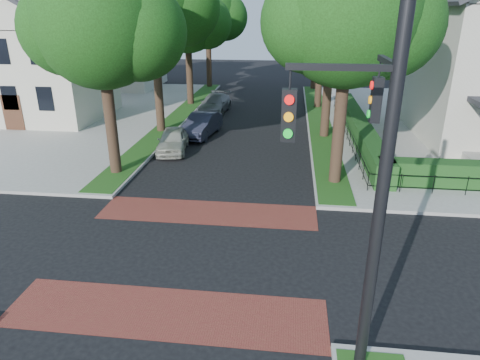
% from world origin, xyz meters
% --- Properties ---
extents(ground, '(120.00, 120.00, 0.00)m').
position_xyz_m(ground, '(0.00, 0.00, 0.00)').
color(ground, black).
rests_on(ground, ground).
extents(sidewalk_nw, '(30.00, 30.00, 0.15)m').
position_xyz_m(sidewalk_nw, '(-19.50, 19.00, 0.07)').
color(sidewalk_nw, gray).
rests_on(sidewalk_nw, ground).
extents(crosswalk_far, '(9.00, 2.20, 0.01)m').
position_xyz_m(crosswalk_far, '(0.00, 3.20, 0.01)').
color(crosswalk_far, maroon).
rests_on(crosswalk_far, ground).
extents(crosswalk_near, '(9.00, 2.20, 0.01)m').
position_xyz_m(crosswalk_near, '(0.00, -3.20, 0.01)').
color(crosswalk_near, maroon).
rests_on(crosswalk_near, ground).
extents(grass_strip_ne, '(1.60, 29.80, 0.02)m').
position_xyz_m(grass_strip_ne, '(5.40, 19.10, 0.16)').
color(grass_strip_ne, '#1F4F16').
rests_on(grass_strip_ne, sidewalk_ne).
extents(grass_strip_nw, '(1.60, 29.80, 0.02)m').
position_xyz_m(grass_strip_nw, '(-5.40, 19.10, 0.16)').
color(grass_strip_nw, '#1F4F16').
rests_on(grass_strip_nw, sidewalk_nw).
extents(tree_right_near, '(7.75, 6.67, 10.66)m').
position_xyz_m(tree_right_near, '(5.60, 7.24, 7.63)').
color(tree_right_near, black).
rests_on(tree_right_near, sidewalk_ne).
extents(tree_right_mid, '(8.25, 7.09, 11.22)m').
position_xyz_m(tree_right_mid, '(5.61, 15.25, 7.99)').
color(tree_right_mid, black).
rests_on(tree_right_mid, sidewalk_ne).
extents(tree_right_far, '(7.25, 6.23, 9.74)m').
position_xyz_m(tree_right_far, '(5.60, 24.22, 6.91)').
color(tree_right_far, black).
rests_on(tree_right_far, sidewalk_ne).
extents(tree_right_back, '(7.50, 6.45, 10.20)m').
position_xyz_m(tree_right_back, '(5.60, 33.23, 7.27)').
color(tree_right_back, black).
rests_on(tree_right_back, sidewalk_ne).
extents(tree_left_near, '(7.50, 6.45, 10.20)m').
position_xyz_m(tree_left_near, '(-5.40, 7.23, 7.27)').
color(tree_left_near, black).
rests_on(tree_left_near, sidewalk_nw).
extents(tree_left_mid, '(8.00, 6.88, 11.48)m').
position_xyz_m(tree_left_mid, '(-5.39, 15.24, 8.34)').
color(tree_left_mid, black).
rests_on(tree_left_mid, sidewalk_nw).
extents(tree_left_far, '(7.00, 6.02, 9.86)m').
position_xyz_m(tree_left_far, '(-5.40, 24.22, 7.12)').
color(tree_left_far, black).
rests_on(tree_left_far, sidewalk_nw).
extents(tree_left_back, '(7.75, 6.66, 10.44)m').
position_xyz_m(tree_left_back, '(-5.40, 33.24, 7.41)').
color(tree_left_back, black).
rests_on(tree_left_back, sidewalk_nw).
extents(hedge_main_road, '(1.00, 18.00, 1.20)m').
position_xyz_m(hedge_main_road, '(7.70, 15.00, 0.75)').
color(hedge_main_road, '#1C4317').
rests_on(hedge_main_road, sidewalk_ne).
extents(fence_main_road, '(0.06, 18.00, 0.90)m').
position_xyz_m(fence_main_road, '(6.90, 15.00, 0.60)').
color(fence_main_road, black).
rests_on(fence_main_road, sidewalk_ne).
extents(house_left_near, '(10.00, 9.00, 10.14)m').
position_xyz_m(house_left_near, '(-15.49, 17.99, 5.04)').
color(house_left_near, beige).
rests_on(house_left_near, sidewalk_nw).
extents(house_left_far, '(10.00, 9.00, 10.14)m').
position_xyz_m(house_left_far, '(-15.49, 31.99, 5.04)').
color(house_left_far, beige).
rests_on(house_left_far, sidewalk_nw).
extents(traffic_signal, '(2.17, 2.00, 8.00)m').
position_xyz_m(traffic_signal, '(4.89, -4.41, 4.71)').
color(traffic_signal, black).
rests_on(traffic_signal, sidewalk_se).
extents(parked_car_front, '(2.13, 4.22, 1.38)m').
position_xyz_m(parked_car_front, '(-3.60, 11.08, 0.69)').
color(parked_car_front, '#B1B3A1').
rests_on(parked_car_front, ground).
extents(parked_car_middle, '(2.22, 4.68, 1.48)m').
position_xyz_m(parked_car_middle, '(-2.59, 14.59, 0.74)').
color(parked_car_middle, '#222433').
rests_on(parked_car_middle, ground).
extents(parked_car_rear, '(2.38, 5.10, 1.44)m').
position_xyz_m(parked_car_rear, '(-2.90, 21.41, 0.72)').
color(parked_car_rear, slate).
rests_on(parked_car_rear, ground).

